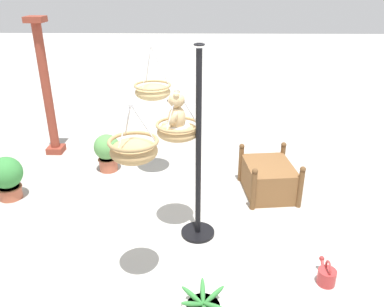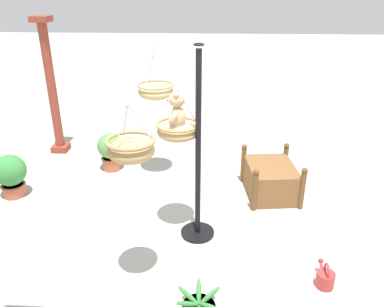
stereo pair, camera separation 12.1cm
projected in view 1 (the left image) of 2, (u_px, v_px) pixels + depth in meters
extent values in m
plane|color=#ADAAA3|center=(200.00, 229.00, 5.21)|extent=(40.00, 40.00, 0.00)
cylinder|color=black|center=(198.00, 151.00, 4.61)|extent=(0.07, 0.07, 2.41)
cylinder|color=black|center=(198.00, 232.00, 5.10)|extent=(0.44, 0.44, 0.04)
torus|color=black|center=(199.00, 44.00, 4.09)|extent=(0.12, 0.12, 0.02)
ellipsoid|color=tan|center=(178.00, 132.00, 4.67)|extent=(0.51, 0.51, 0.20)
torus|color=#97794E|center=(178.00, 125.00, 4.63)|extent=(0.54, 0.54, 0.04)
ellipsoid|color=silver|center=(178.00, 130.00, 4.66)|extent=(0.45, 0.45, 0.17)
cylinder|color=#B7B7BC|center=(173.00, 105.00, 4.64)|extent=(0.22, 0.13, 0.44)
cylinder|color=#B7B7BC|center=(172.00, 110.00, 4.45)|extent=(0.22, 0.13, 0.44)
cylinder|color=#B7B7BC|center=(188.00, 108.00, 4.54)|extent=(0.01, 0.25, 0.44)
torus|color=#B7B7BC|center=(177.00, 90.00, 4.45)|extent=(0.06, 0.06, 0.01)
ellipsoid|color=tan|center=(177.00, 118.00, 4.60)|extent=(0.25, 0.21, 0.29)
sphere|color=tan|center=(177.00, 100.00, 4.50)|extent=(0.22, 0.22, 0.19)
ellipsoid|color=#D9B683|center=(171.00, 101.00, 4.51)|extent=(0.10, 0.08, 0.06)
sphere|color=black|center=(168.00, 101.00, 4.51)|extent=(0.03, 0.03, 0.03)
sphere|color=tan|center=(176.00, 95.00, 4.41)|extent=(0.07, 0.07, 0.07)
sphere|color=tan|center=(177.00, 92.00, 4.53)|extent=(0.07, 0.07, 0.07)
ellipsoid|color=tan|center=(174.00, 119.00, 4.46)|extent=(0.08, 0.14, 0.19)
ellipsoid|color=tan|center=(175.00, 112.00, 4.70)|extent=(0.08, 0.14, 0.19)
ellipsoid|color=tan|center=(168.00, 128.00, 4.58)|extent=(0.09, 0.17, 0.09)
ellipsoid|color=tan|center=(169.00, 124.00, 4.71)|extent=(0.09, 0.17, 0.09)
ellipsoid|color=tan|center=(134.00, 151.00, 3.61)|extent=(0.45, 0.45, 0.22)
torus|color=#97794E|center=(133.00, 141.00, 3.56)|extent=(0.48, 0.48, 0.04)
cylinder|color=#B7B7BC|center=(128.00, 120.00, 3.57)|extent=(0.19, 0.12, 0.36)
cylinder|color=#B7B7BC|center=(124.00, 127.00, 3.41)|extent=(0.19, 0.12, 0.36)
cylinder|color=#B7B7BC|center=(143.00, 123.00, 3.49)|extent=(0.01, 0.22, 0.36)
torus|color=#B7B7BC|center=(131.00, 104.00, 3.42)|extent=(0.06, 0.06, 0.01)
ellipsoid|color=tan|center=(153.00, 92.00, 6.07)|extent=(0.56, 0.56, 0.24)
torus|color=tan|center=(152.00, 85.00, 6.02)|extent=(0.58, 0.58, 0.04)
cylinder|color=#B7B7BC|center=(148.00, 65.00, 6.00)|extent=(0.24, 0.14, 0.60)
cylinder|color=#B7B7BC|center=(147.00, 68.00, 5.80)|extent=(0.24, 0.14, 0.60)
cylinder|color=#B7B7BC|center=(160.00, 66.00, 5.90)|extent=(0.01, 0.27, 0.60)
torus|color=#B7B7BC|center=(151.00, 46.00, 5.77)|extent=(0.06, 0.06, 0.01)
cylinder|color=brown|center=(47.00, 92.00, 7.00)|extent=(0.16, 0.16, 2.41)
cube|color=brown|center=(56.00, 149.00, 7.47)|extent=(0.30, 0.30, 0.12)
cube|color=brown|center=(35.00, 19.00, 6.48)|extent=(0.31, 0.31, 0.10)
cube|color=brown|center=(268.00, 179.00, 5.98)|extent=(0.96, 0.79, 0.49)
cube|color=#382819|center=(270.00, 167.00, 5.90)|extent=(0.84, 0.69, 0.06)
cylinder|color=brown|center=(253.00, 191.00, 5.53)|extent=(0.08, 0.08, 0.59)
cylinder|color=brown|center=(241.00, 164.00, 6.34)|extent=(0.08, 0.08, 0.59)
cylinder|color=brown|center=(300.00, 189.00, 5.59)|extent=(0.08, 0.08, 0.59)
cylinder|color=brown|center=(282.00, 163.00, 6.39)|extent=(0.08, 0.08, 0.59)
sphere|color=brown|center=(255.00, 171.00, 5.40)|extent=(0.09, 0.09, 0.09)
sphere|color=brown|center=(242.00, 146.00, 6.20)|extent=(0.09, 0.09, 0.09)
sphere|color=brown|center=(303.00, 169.00, 5.46)|extent=(0.09, 0.09, 0.09)
sphere|color=brown|center=(284.00, 145.00, 6.26)|extent=(0.09, 0.09, 0.09)
torus|color=#BCB7AE|center=(203.00, 306.00, 3.76)|extent=(0.41, 0.41, 0.03)
cylinder|color=#382819|center=(203.00, 307.00, 3.77)|extent=(0.33, 0.33, 0.03)
ellipsoid|color=#38843D|center=(203.00, 291.00, 3.83)|extent=(0.26, 0.06, 0.19)
ellipsoid|color=#38843D|center=(192.00, 296.00, 3.78)|extent=(0.16, 0.26, 0.18)
ellipsoid|color=#38843D|center=(192.00, 304.00, 3.68)|extent=(0.16, 0.26, 0.18)
ellipsoid|color=#38843D|center=(213.00, 306.00, 3.65)|extent=(0.22, 0.24, 0.15)
ellipsoid|color=#38843D|center=(214.00, 295.00, 3.78)|extent=(0.18, 0.25, 0.18)
cylinder|color=#AD563D|center=(11.00, 192.00, 5.90)|extent=(0.34, 0.34, 0.19)
torus|color=#9C4E37|center=(9.00, 187.00, 5.86)|extent=(0.37, 0.37, 0.03)
cylinder|color=#382819|center=(9.00, 188.00, 5.87)|extent=(0.30, 0.30, 0.03)
ellipsoid|color=#38843D|center=(6.00, 173.00, 5.76)|extent=(0.48, 0.48, 0.49)
cylinder|color=#AD563D|center=(108.00, 164.00, 6.75)|extent=(0.31, 0.31, 0.22)
torus|color=#9C4E37|center=(108.00, 159.00, 6.71)|extent=(0.35, 0.35, 0.03)
cylinder|color=#382819|center=(108.00, 159.00, 6.71)|extent=(0.28, 0.28, 0.03)
ellipsoid|color=#56934C|center=(107.00, 147.00, 6.61)|extent=(0.44, 0.44, 0.44)
cylinder|color=#B23333|center=(327.00, 277.00, 4.24)|extent=(0.20, 0.20, 0.18)
cylinder|color=#B23333|center=(323.00, 267.00, 4.36)|extent=(0.17, 0.04, 0.14)
sphere|color=maroon|center=(322.00, 259.00, 4.41)|extent=(0.06, 0.06, 0.06)
torus|color=#B23333|center=(328.00, 268.00, 4.19)|extent=(0.16, 0.02, 0.16)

